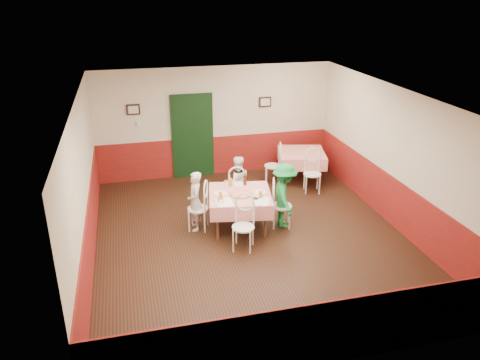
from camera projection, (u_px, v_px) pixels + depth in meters
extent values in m
plane|color=black|center=(250.00, 237.00, 9.27)|extent=(7.00, 7.00, 0.00)
plane|color=white|center=(252.00, 97.00, 8.19)|extent=(7.00, 7.00, 0.00)
cube|color=beige|center=(215.00, 122.00, 11.86)|extent=(6.00, 0.10, 2.80)
cube|color=beige|center=(327.00, 275.00, 5.60)|extent=(6.00, 0.10, 2.80)
cube|color=beige|center=(84.00, 186.00, 8.06)|extent=(0.10, 7.00, 2.80)
cube|color=beige|center=(395.00, 158.00, 9.39)|extent=(0.10, 7.00, 2.80)
cube|color=maroon|center=(216.00, 155.00, 12.20)|extent=(6.00, 0.03, 1.00)
cube|color=maroon|center=(322.00, 334.00, 5.96)|extent=(6.00, 0.03, 1.00)
cube|color=maroon|center=(91.00, 232.00, 8.42)|extent=(0.03, 7.00, 1.00)
cube|color=maroon|center=(389.00, 198.00, 9.74)|extent=(0.03, 7.00, 1.00)
cube|color=black|center=(193.00, 137.00, 11.82)|extent=(0.96, 0.06, 2.10)
cube|color=black|center=(133.00, 110.00, 11.20)|extent=(0.32, 0.03, 0.26)
cube|color=black|center=(265.00, 102.00, 11.93)|extent=(0.32, 0.03, 0.26)
cube|color=white|center=(139.00, 123.00, 11.36)|extent=(0.10, 0.03, 0.10)
cube|color=red|center=(240.00, 211.00, 9.49)|extent=(1.41, 1.41, 0.77)
cube|color=red|center=(301.00, 166.00, 11.82)|extent=(1.35, 1.35, 0.77)
cylinder|color=#B74723|center=(241.00, 194.00, 9.28)|extent=(0.50, 0.50, 0.03)
cylinder|color=white|center=(220.00, 193.00, 9.33)|extent=(0.29, 0.29, 0.01)
cylinder|color=white|center=(260.00, 192.00, 9.38)|extent=(0.29, 0.29, 0.01)
cylinder|color=white|center=(239.00, 185.00, 9.74)|extent=(0.29, 0.29, 0.01)
cylinder|color=#BF7219|center=(221.00, 196.00, 9.09)|extent=(0.08, 0.08, 0.13)
cylinder|color=#BF7219|center=(261.00, 195.00, 9.13)|extent=(0.08, 0.08, 0.13)
cylinder|color=#BF7219|center=(230.00, 182.00, 9.67)|extent=(0.10, 0.10, 0.15)
cylinder|color=#381C0A|center=(245.00, 180.00, 9.68)|extent=(0.08, 0.08, 0.24)
cylinder|color=silver|center=(219.00, 201.00, 8.91)|extent=(0.04, 0.04, 0.09)
cylinder|color=silver|center=(223.00, 201.00, 8.89)|extent=(0.04, 0.04, 0.09)
cylinder|color=#B23319|center=(218.00, 200.00, 8.95)|extent=(0.04, 0.04, 0.09)
cube|color=white|center=(224.00, 202.00, 8.96)|extent=(0.31, 0.41, 0.00)
cube|color=white|center=(261.00, 201.00, 9.02)|extent=(0.43, 0.48, 0.00)
cube|color=black|center=(255.00, 198.00, 9.10)|extent=(0.12, 0.11, 0.02)
imported|color=gray|center=(195.00, 201.00, 9.34)|extent=(0.33, 0.47, 1.23)
imported|color=gray|center=(237.00, 183.00, 10.23)|extent=(0.61, 0.49, 1.22)
imported|color=gray|center=(284.00, 196.00, 9.43)|extent=(0.61, 0.93, 1.36)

